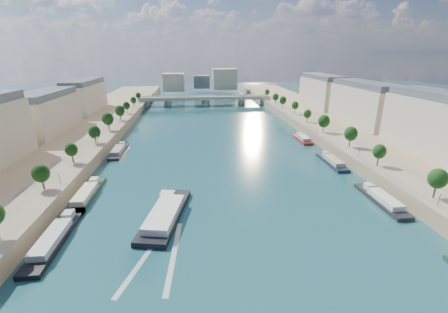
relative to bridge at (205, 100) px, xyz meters
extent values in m
plane|color=#0C2F37|center=(0.00, -142.27, -5.08)|extent=(700.00, 700.00, 0.00)
cube|color=#9E8460|center=(-72.00, -142.27, -2.58)|extent=(44.00, 520.00, 5.00)
cube|color=#9E8460|center=(72.00, -142.27, -2.58)|extent=(44.00, 520.00, 5.00)
cube|color=gray|center=(-57.00, -142.27, -0.03)|extent=(14.00, 520.00, 0.10)
cube|color=gray|center=(57.00, -142.27, -0.03)|extent=(14.00, 520.00, 0.10)
cylinder|color=#382B1E|center=(-55.00, -176.27, 1.83)|extent=(0.50, 0.50, 3.82)
ellipsoid|color=black|center=(-55.00, -176.27, 5.42)|extent=(4.80, 4.80, 5.52)
cylinder|color=#382B1E|center=(-55.00, -152.27, 1.83)|extent=(0.50, 0.50, 3.82)
ellipsoid|color=black|center=(-55.00, -152.27, 5.42)|extent=(4.80, 4.80, 5.52)
cylinder|color=#382B1E|center=(-55.00, -128.27, 1.83)|extent=(0.50, 0.50, 3.82)
ellipsoid|color=black|center=(-55.00, -128.27, 5.42)|extent=(4.80, 4.80, 5.52)
cylinder|color=#382B1E|center=(-55.00, -104.27, 1.83)|extent=(0.50, 0.50, 3.82)
ellipsoid|color=black|center=(-55.00, -104.27, 5.42)|extent=(4.80, 4.80, 5.52)
cylinder|color=#382B1E|center=(-55.00, -80.27, 1.83)|extent=(0.50, 0.50, 3.82)
ellipsoid|color=black|center=(-55.00, -80.27, 5.42)|extent=(4.80, 4.80, 5.52)
cylinder|color=#382B1E|center=(-55.00, -56.27, 1.83)|extent=(0.50, 0.50, 3.82)
ellipsoid|color=black|center=(-55.00, -56.27, 5.42)|extent=(4.80, 4.80, 5.52)
cylinder|color=#382B1E|center=(-55.00, -32.27, 1.83)|extent=(0.50, 0.50, 3.82)
ellipsoid|color=black|center=(-55.00, -32.27, 5.42)|extent=(4.80, 4.80, 5.52)
cylinder|color=#382B1E|center=(-55.00, -8.27, 1.83)|extent=(0.50, 0.50, 3.82)
ellipsoid|color=black|center=(-55.00, -8.27, 5.42)|extent=(4.80, 4.80, 5.52)
cylinder|color=#382B1E|center=(55.00, -192.27, 1.83)|extent=(0.50, 0.50, 3.82)
ellipsoid|color=black|center=(55.00, -192.27, 5.42)|extent=(4.80, 4.80, 5.52)
cylinder|color=#382B1E|center=(55.00, -168.27, 1.83)|extent=(0.50, 0.50, 3.82)
ellipsoid|color=black|center=(55.00, -168.27, 5.42)|extent=(4.80, 4.80, 5.52)
cylinder|color=#382B1E|center=(55.00, -144.27, 1.83)|extent=(0.50, 0.50, 3.82)
ellipsoid|color=black|center=(55.00, -144.27, 5.42)|extent=(4.80, 4.80, 5.52)
cylinder|color=#382B1E|center=(55.00, -120.27, 1.83)|extent=(0.50, 0.50, 3.82)
ellipsoid|color=black|center=(55.00, -120.27, 5.42)|extent=(4.80, 4.80, 5.52)
cylinder|color=#382B1E|center=(55.00, -96.27, 1.83)|extent=(0.50, 0.50, 3.82)
ellipsoid|color=black|center=(55.00, -96.27, 5.42)|extent=(4.80, 4.80, 5.52)
cylinder|color=#382B1E|center=(55.00, -72.27, 1.83)|extent=(0.50, 0.50, 3.82)
ellipsoid|color=black|center=(55.00, -72.27, 5.42)|extent=(4.80, 4.80, 5.52)
cylinder|color=#382B1E|center=(55.00, -48.27, 1.83)|extent=(0.50, 0.50, 3.82)
ellipsoid|color=black|center=(55.00, -48.27, 5.42)|extent=(4.80, 4.80, 5.52)
cylinder|color=#382B1E|center=(55.00, -24.27, 1.83)|extent=(0.50, 0.50, 3.82)
ellipsoid|color=black|center=(55.00, -24.27, 5.42)|extent=(4.80, 4.80, 5.52)
cylinder|color=#382B1E|center=(55.00, -0.27, 1.83)|extent=(0.50, 0.50, 3.82)
ellipsoid|color=black|center=(55.00, -0.27, 5.42)|extent=(4.80, 4.80, 5.52)
cylinder|color=black|center=(-52.50, -172.27, 1.92)|extent=(0.14, 0.14, 4.00)
sphere|color=#FFE5B2|center=(-52.50, -172.27, 4.02)|extent=(0.36, 0.36, 0.36)
cylinder|color=black|center=(-52.50, -132.27, 1.92)|extent=(0.14, 0.14, 4.00)
sphere|color=#FFE5B2|center=(-52.50, -132.27, 4.02)|extent=(0.36, 0.36, 0.36)
cylinder|color=black|center=(-52.50, -92.27, 1.92)|extent=(0.14, 0.14, 4.00)
sphere|color=#FFE5B2|center=(-52.50, -92.27, 4.02)|extent=(0.36, 0.36, 0.36)
cylinder|color=black|center=(-52.50, -52.27, 1.92)|extent=(0.14, 0.14, 4.00)
sphere|color=#FFE5B2|center=(-52.50, -52.27, 4.02)|extent=(0.36, 0.36, 0.36)
cylinder|color=black|center=(52.50, -197.27, 1.92)|extent=(0.14, 0.14, 4.00)
sphere|color=#FFE5B2|center=(52.50, -197.27, 4.02)|extent=(0.36, 0.36, 0.36)
cylinder|color=black|center=(52.50, -157.27, 1.92)|extent=(0.14, 0.14, 4.00)
sphere|color=#FFE5B2|center=(52.50, -157.27, 4.02)|extent=(0.36, 0.36, 0.36)
cylinder|color=black|center=(52.50, -117.27, 1.92)|extent=(0.14, 0.14, 4.00)
sphere|color=#FFE5B2|center=(52.50, -117.27, 4.02)|extent=(0.36, 0.36, 0.36)
cylinder|color=black|center=(52.50, -77.27, 1.92)|extent=(0.14, 0.14, 4.00)
sphere|color=#FFE5B2|center=(52.50, -77.27, 4.02)|extent=(0.36, 0.36, 0.36)
cylinder|color=black|center=(52.50, -37.27, 1.92)|extent=(0.14, 0.14, 4.00)
sphere|color=#FFE5B2|center=(52.50, -37.27, 4.02)|extent=(0.36, 0.36, 0.36)
cube|color=#C5B397|center=(-85.00, -101.27, 9.92)|extent=(16.00, 52.00, 20.00)
cube|color=#474C54|center=(-85.00, -101.27, 21.52)|extent=(14.72, 50.44, 3.20)
cube|color=#C5B397|center=(-85.00, -43.27, 9.92)|extent=(16.00, 52.00, 20.00)
cube|color=#474C54|center=(-85.00, -43.27, 21.52)|extent=(14.72, 50.44, 3.20)
cube|color=#C5B397|center=(85.00, -159.27, 9.92)|extent=(16.00, 52.00, 20.00)
cube|color=#C5B397|center=(85.00, -101.27, 9.92)|extent=(16.00, 52.00, 20.00)
cube|color=#474C54|center=(85.00, -101.27, 21.52)|extent=(14.72, 50.44, 3.20)
cube|color=#C5B397|center=(85.00, -43.27, 9.92)|extent=(16.00, 52.00, 20.00)
cube|color=#474C54|center=(85.00, -43.27, 21.52)|extent=(14.72, 50.44, 3.20)
cube|color=#C5B397|center=(-30.00, 67.73, 8.92)|extent=(22.00, 18.00, 18.00)
cube|color=#C5B397|center=(25.00, 77.73, 10.92)|extent=(26.00, 20.00, 22.00)
cube|color=#474C54|center=(0.00, 92.73, 6.92)|extent=(18.00, 16.00, 14.00)
cube|color=#C1B79E|center=(0.00, 0.00, 1.12)|extent=(112.00, 11.00, 2.20)
cube|color=#C1B79E|center=(0.00, -5.00, 2.62)|extent=(112.00, 0.80, 0.90)
cube|color=#C1B79E|center=(0.00, 5.00, 2.62)|extent=(112.00, 0.80, 0.90)
cylinder|color=#C1B79E|center=(-32.00, 0.00, -2.58)|extent=(6.40, 6.40, 5.00)
cylinder|color=#C1B79E|center=(0.00, 0.00, -2.58)|extent=(6.40, 6.40, 5.00)
cylinder|color=#C1B79E|center=(32.00, 0.00, -2.58)|extent=(6.40, 6.40, 5.00)
cube|color=#C1B79E|center=(-52.00, 0.00, -2.58)|extent=(6.00, 12.00, 5.00)
cube|color=#C1B79E|center=(52.00, 0.00, -2.58)|extent=(6.00, 12.00, 5.00)
cube|color=black|center=(-19.72, -186.54, -4.63)|extent=(13.87, 30.43, 2.10)
cube|color=silver|center=(-19.72, -188.89, -2.64)|extent=(10.41, 20.05, 1.89)
cube|color=silver|center=(-19.72, -177.73, -2.69)|extent=(4.79, 4.26, 1.80)
cube|color=silver|center=(-22.92, -203.54, -5.06)|extent=(9.20, 25.09, 0.04)
cube|color=silver|center=(-16.52, -203.54, -5.06)|extent=(3.04, 26.02, 0.04)
cube|color=black|center=(-45.50, -194.85, -4.78)|extent=(5.00, 28.12, 1.80)
cube|color=#B1B7BD|center=(-45.50, -197.10, -3.08)|extent=(4.10, 15.47, 1.60)
cube|color=#B1B7BD|center=(-45.50, -186.41, -2.98)|extent=(2.50, 3.37, 1.80)
cube|color=#1B4330|center=(-45.50, -171.12, -4.78)|extent=(5.00, 25.95, 1.80)
cube|color=beige|center=(-45.50, -173.20, -3.08)|extent=(4.10, 14.27, 1.60)
cube|color=beige|center=(-45.50, -163.34, -2.98)|extent=(2.50, 3.11, 1.80)
cube|color=#2A2A2D|center=(-45.50, -126.67, -4.78)|extent=(5.00, 23.02, 1.80)
cube|color=#97979F|center=(-45.50, -128.52, -3.08)|extent=(4.10, 12.66, 1.60)
cube|color=#97979F|center=(-45.50, -119.77, -2.98)|extent=(2.50, 2.76, 1.80)
cube|color=black|center=(45.50, -184.60, -4.78)|extent=(5.00, 23.11, 1.80)
cube|color=silver|center=(45.50, -186.45, -3.08)|extent=(4.10, 12.71, 1.60)
cube|color=silver|center=(45.50, -177.66, -2.98)|extent=(2.50, 2.77, 1.80)
cube|color=#182335|center=(45.50, -150.48, -4.78)|extent=(5.00, 21.83, 1.80)
cube|color=#BBB48C|center=(45.50, -152.22, -3.08)|extent=(4.10, 12.01, 1.60)
cube|color=#BBB48C|center=(45.50, -143.93, -2.98)|extent=(2.50, 2.62, 1.80)
cube|color=maroon|center=(45.50, -115.90, -4.78)|extent=(5.00, 18.00, 1.80)
cube|color=#A2A8AD|center=(45.50, -117.34, -3.08)|extent=(4.10, 9.90, 1.60)
cube|color=#A2A8AD|center=(45.50, -110.50, -2.98)|extent=(2.50, 2.16, 1.80)
camera|label=1|loc=(-11.11, -261.44, 38.36)|focal=24.00mm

